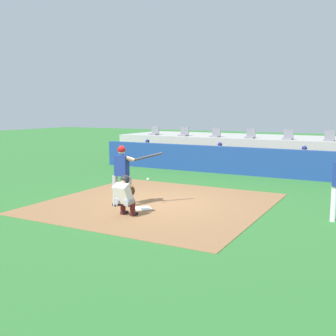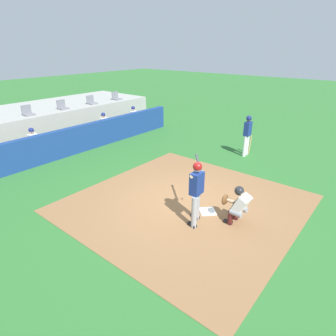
{
  "view_description": "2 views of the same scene",
  "coord_description": "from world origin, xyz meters",
  "px_view_note": "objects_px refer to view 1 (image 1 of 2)",
  "views": [
    {
      "loc": [
        5.98,
        -10.36,
        2.83
      ],
      "look_at": [
        0.0,
        0.7,
        1.0
      ],
      "focal_mm": 43.07,
      "sensor_mm": 36.0,
      "label": 1
    },
    {
      "loc": [
        -6.27,
        -4.42,
        4.49
      ],
      "look_at": [
        0.0,
        0.7,
        1.0
      ],
      "focal_mm": 30.46,
      "sensor_mm": 36.0,
      "label": 2
    }
  ],
  "objects_px": {
    "dugout_player_0": "(146,152)",
    "catcher_crouched": "(125,194)",
    "dugout_player_1": "(219,156)",
    "stadium_seat_1": "(184,133)",
    "stadium_seat_0": "(154,133)",
    "stadium_seat_3": "(250,136)",
    "batter_at_plate": "(123,172)",
    "dugout_player_2": "(303,161)",
    "stadium_seat_5": "(329,138)",
    "stadium_seat_4": "(288,137)",
    "stadium_seat_2": "(216,134)",
    "home_plate": "(143,208)"
  },
  "relations": [
    {
      "from": "dugout_player_1",
      "to": "stadium_seat_5",
      "type": "xyz_separation_m",
      "value": [
        4.59,
        2.03,
        0.86
      ]
    },
    {
      "from": "batter_at_plate",
      "to": "dugout_player_2",
      "type": "xyz_separation_m",
      "value": [
        3.64,
        8.16,
        -0.36
      ]
    },
    {
      "from": "stadium_seat_0",
      "to": "stadium_seat_1",
      "type": "height_order",
      "value": "same"
    },
    {
      "from": "stadium_seat_3",
      "to": "dugout_player_2",
      "type": "bearing_deg",
      "value": -34.46
    },
    {
      "from": "stadium_seat_2",
      "to": "stadium_seat_3",
      "type": "height_order",
      "value": "same"
    },
    {
      "from": "dugout_player_1",
      "to": "dugout_player_2",
      "type": "bearing_deg",
      "value": 0.0
    },
    {
      "from": "dugout_player_1",
      "to": "stadium_seat_1",
      "type": "relative_size",
      "value": 2.71
    },
    {
      "from": "dugout_player_0",
      "to": "stadium_seat_1",
      "type": "xyz_separation_m",
      "value": [
        1.16,
        2.03,
        0.86
      ]
    },
    {
      "from": "dugout_player_0",
      "to": "stadium_seat_3",
      "type": "bearing_deg",
      "value": 22.66
    },
    {
      "from": "stadium_seat_3",
      "to": "stadium_seat_4",
      "type": "xyz_separation_m",
      "value": [
        1.86,
        0.0,
        0.0
      ]
    },
    {
      "from": "dugout_player_0",
      "to": "batter_at_plate",
      "type": "bearing_deg",
      "value": -62.76
    },
    {
      "from": "batter_at_plate",
      "to": "stadium_seat_4",
      "type": "distance_m",
      "value": 10.51
    },
    {
      "from": "dugout_player_0",
      "to": "stadium_seat_4",
      "type": "height_order",
      "value": "stadium_seat_4"
    },
    {
      "from": "dugout_player_0",
      "to": "dugout_player_1",
      "type": "relative_size",
      "value": 1.0
    },
    {
      "from": "catcher_crouched",
      "to": "dugout_player_1",
      "type": "height_order",
      "value": "dugout_player_1"
    },
    {
      "from": "catcher_crouched",
      "to": "stadium_seat_5",
      "type": "height_order",
      "value": "stadium_seat_5"
    },
    {
      "from": "batter_at_plate",
      "to": "stadium_seat_2",
      "type": "height_order",
      "value": "stadium_seat_2"
    },
    {
      "from": "batter_at_plate",
      "to": "stadium_seat_3",
      "type": "xyz_separation_m",
      "value": [
        0.67,
        10.19,
        0.5
      ]
    },
    {
      "from": "stadium_seat_4",
      "to": "dugout_player_1",
      "type": "bearing_deg",
      "value": -143.34
    },
    {
      "from": "stadium_seat_2",
      "to": "catcher_crouched",
      "type": "bearing_deg",
      "value": -80.47
    },
    {
      "from": "batter_at_plate",
      "to": "catcher_crouched",
      "type": "distance_m",
      "value": 1.18
    },
    {
      "from": "dugout_player_1",
      "to": "stadium_seat_4",
      "type": "height_order",
      "value": "stadium_seat_4"
    },
    {
      "from": "catcher_crouched",
      "to": "stadium_seat_1",
      "type": "xyz_separation_m",
      "value": [
        -3.71,
        11.07,
        0.93
      ]
    },
    {
      "from": "batter_at_plate",
      "to": "stadium_seat_5",
      "type": "relative_size",
      "value": 3.76
    },
    {
      "from": "batter_at_plate",
      "to": "stadium_seat_5",
      "type": "distance_m",
      "value": 11.11
    },
    {
      "from": "home_plate",
      "to": "batter_at_plate",
      "type": "height_order",
      "value": "batter_at_plate"
    },
    {
      "from": "stadium_seat_4",
      "to": "stadium_seat_2",
      "type": "bearing_deg",
      "value": 180.0
    },
    {
      "from": "stadium_seat_1",
      "to": "stadium_seat_5",
      "type": "distance_m",
      "value": 7.43
    },
    {
      "from": "dugout_player_0",
      "to": "dugout_player_1",
      "type": "bearing_deg",
      "value": 0.0
    },
    {
      "from": "batter_at_plate",
      "to": "dugout_player_1",
      "type": "bearing_deg",
      "value": 91.43
    },
    {
      "from": "home_plate",
      "to": "dugout_player_1",
      "type": "bearing_deg",
      "value": 96.15
    },
    {
      "from": "stadium_seat_4",
      "to": "stadium_seat_0",
      "type": "bearing_deg",
      "value": 180.0
    },
    {
      "from": "dugout_player_1",
      "to": "stadium_seat_1",
      "type": "distance_m",
      "value": 3.6
    },
    {
      "from": "dugout_player_2",
      "to": "stadium_seat_1",
      "type": "bearing_deg",
      "value": 163.06
    },
    {
      "from": "stadium_seat_4",
      "to": "stadium_seat_5",
      "type": "relative_size",
      "value": 1.0
    },
    {
      "from": "home_plate",
      "to": "stadium_seat_2",
      "type": "distance_m",
      "value": 10.46
    },
    {
      "from": "stadium_seat_3",
      "to": "home_plate",
      "type": "bearing_deg",
      "value": -90.0
    },
    {
      "from": "stadium_seat_3",
      "to": "stadium_seat_4",
      "type": "height_order",
      "value": "same"
    },
    {
      "from": "stadium_seat_0",
      "to": "stadium_seat_3",
      "type": "xyz_separation_m",
      "value": [
        5.57,
        0.0,
        0.0
      ]
    },
    {
      "from": "dugout_player_0",
      "to": "dugout_player_2",
      "type": "distance_m",
      "value": 7.84
    },
    {
      "from": "dugout_player_0",
      "to": "stadium_seat_4",
      "type": "bearing_deg",
      "value": 16.82
    },
    {
      "from": "dugout_player_0",
      "to": "catcher_crouched",
      "type": "bearing_deg",
      "value": -61.65
    },
    {
      "from": "home_plate",
      "to": "stadium_seat_3",
      "type": "distance_m",
      "value": 10.29
    },
    {
      "from": "dugout_player_2",
      "to": "stadium_seat_4",
      "type": "distance_m",
      "value": 2.47
    },
    {
      "from": "home_plate",
      "to": "stadium_seat_5",
      "type": "xyz_separation_m",
      "value": [
        3.71,
        10.18,
        1.51
      ]
    },
    {
      "from": "catcher_crouched",
      "to": "dugout_player_1",
      "type": "distance_m",
      "value": 9.08
    },
    {
      "from": "batter_at_plate",
      "to": "dugout_player_1",
      "type": "distance_m",
      "value": 8.17
    },
    {
      "from": "dugout_player_1",
      "to": "stadium_seat_5",
      "type": "height_order",
      "value": "stadium_seat_5"
    },
    {
      "from": "stadium_seat_1",
      "to": "stadium_seat_5",
      "type": "bearing_deg",
      "value": 0.0
    },
    {
      "from": "stadium_seat_3",
      "to": "stadium_seat_5",
      "type": "xyz_separation_m",
      "value": [
        3.71,
        0.0,
        0.0
      ]
    }
  ]
}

